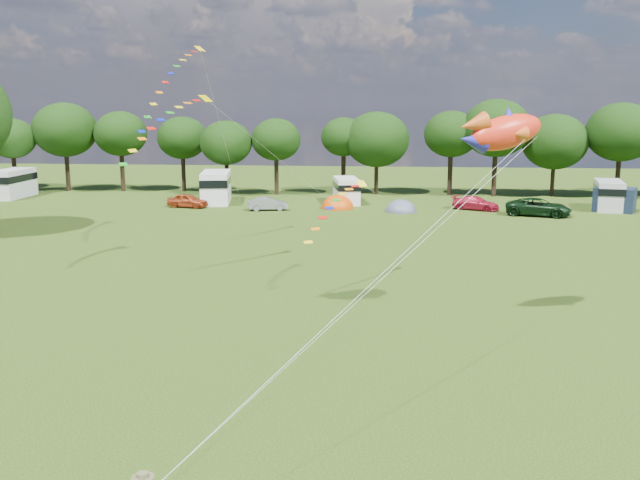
# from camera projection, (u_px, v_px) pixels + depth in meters

# --- Properties ---
(ground_plane) EXTENTS (180.00, 180.00, 0.00)m
(ground_plane) POSITION_uv_depth(u_px,v_px,m) (298.00, 402.00, 23.87)
(ground_plane) COLOR black
(ground_plane) RESTS_ON ground
(tree_line) EXTENTS (102.98, 10.98, 10.27)m
(tree_line) POSITION_uv_depth(u_px,v_px,m) (411.00, 136.00, 75.93)
(tree_line) COLOR black
(tree_line) RESTS_ON ground
(car_a) EXTENTS (4.22, 2.39, 1.32)m
(car_a) POSITION_uv_depth(u_px,v_px,m) (188.00, 201.00, 68.00)
(car_a) COLOR #A53818
(car_a) RESTS_ON ground
(car_b) EXTENTS (3.66, 2.06, 1.22)m
(car_b) POSITION_uv_depth(u_px,v_px,m) (268.00, 204.00, 66.20)
(car_b) COLOR gray
(car_b) RESTS_ON ground
(car_c) EXTENTS (4.57, 3.35, 1.26)m
(car_c) POSITION_uv_depth(u_px,v_px,m) (476.00, 203.00, 66.51)
(car_c) COLOR #B31A32
(car_c) RESTS_ON ground
(car_d) EXTENTS (6.20, 4.06, 1.56)m
(car_d) POSITION_uv_depth(u_px,v_px,m) (538.00, 207.00, 62.98)
(car_d) COLOR black
(car_d) RESTS_ON ground
(campervan_a) EXTENTS (2.60, 6.06, 2.96)m
(campervan_a) POSITION_uv_depth(u_px,v_px,m) (12.00, 182.00, 74.99)
(campervan_a) COLOR silver
(campervan_a) RESTS_ON ground
(campervan_b) EXTENTS (3.69, 6.69, 3.10)m
(campervan_b) POSITION_uv_depth(u_px,v_px,m) (216.00, 186.00, 71.10)
(campervan_b) COLOR white
(campervan_b) RESTS_ON ground
(campervan_c) EXTENTS (3.10, 5.44, 2.51)m
(campervan_c) POSITION_uv_depth(u_px,v_px,m) (346.00, 190.00, 70.88)
(campervan_c) COLOR white
(campervan_c) RESTS_ON ground
(campervan_d) EXTENTS (3.28, 5.82, 2.69)m
(campervan_d) POSITION_uv_depth(u_px,v_px,m) (609.00, 194.00, 66.66)
(campervan_d) COLOR #BABABC
(campervan_d) RESTS_ON ground
(tent_orange) EXTENTS (3.20, 3.50, 2.50)m
(tent_orange) POSITION_uv_depth(u_px,v_px,m) (338.00, 208.00, 67.67)
(tent_orange) COLOR #CE4607
(tent_orange) RESTS_ON ground
(tent_greyblue) EXTENTS (2.95, 3.24, 2.20)m
(tent_greyblue) POSITION_uv_depth(u_px,v_px,m) (401.00, 211.00, 65.53)
(tent_greyblue) COLOR #50576C
(tent_greyblue) RESTS_ON ground
(awning_navy) EXTENTS (4.34, 4.01, 2.18)m
(awning_navy) POSITION_uv_depth(u_px,v_px,m) (615.00, 199.00, 65.59)
(awning_navy) COLOR #172136
(awning_navy) RESTS_ON ground
(fish_kite) EXTENTS (4.26, 2.76, 2.25)m
(fish_kite) POSITION_uv_depth(u_px,v_px,m) (500.00, 132.00, 30.67)
(fish_kite) COLOR red
(fish_kite) RESTS_ON ground
(streamer_kite_a) EXTENTS (3.29, 5.65, 5.78)m
(streamer_kite_a) POSITION_uv_depth(u_px,v_px,m) (176.00, 75.00, 47.73)
(streamer_kite_a) COLOR yellow
(streamer_kite_a) RESTS_ON ground
(streamer_kite_b) EXTENTS (4.25, 4.79, 3.84)m
(streamer_kite_b) POSITION_uv_depth(u_px,v_px,m) (172.00, 118.00, 40.38)
(streamer_kite_b) COLOR #CEBC00
(streamer_kite_b) RESTS_ON ground
(streamer_kite_c) EXTENTS (3.12, 4.86, 2.77)m
(streamer_kite_c) POSITION_uv_depth(u_px,v_px,m) (341.00, 201.00, 38.31)
(streamer_kite_c) COLOR yellow
(streamer_kite_c) RESTS_ON ground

